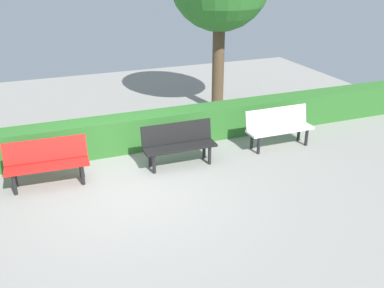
{
  "coord_description": "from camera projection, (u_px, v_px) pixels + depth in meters",
  "views": [
    {
      "loc": [
        1.45,
        6.95,
        3.94
      ],
      "look_at": [
        -1.38,
        -0.28,
        0.55
      ],
      "focal_mm": 40.49,
      "sensor_mm": 36.0,
      "label": 1
    }
  ],
  "objects": [
    {
      "name": "bench_white",
      "position": [
        279.0,
        126.0,
        9.57
      ],
      "size": [
        1.52,
        0.47,
        0.86
      ],
      "rotation": [
        0.0,
        0.0,
        0.0
      ],
      "color": "white",
      "rests_on": "ground_plane"
    },
    {
      "name": "hedge_row",
      "position": [
        158.0,
        129.0,
        9.68
      ],
      "size": [
        13.28,
        0.59,
        0.76
      ],
      "primitive_type": "cube",
      "color": "#2D6B28",
      "rests_on": "ground_plane"
    },
    {
      "name": "ground_plane",
      "position": [
        128.0,
        188.0,
        7.99
      ],
      "size": [
        17.28,
        17.28,
        0.0
      ],
      "primitive_type": "plane",
      "color": "gray"
    },
    {
      "name": "bench_red",
      "position": [
        47.0,
        161.0,
        7.94
      ],
      "size": [
        1.51,
        0.54,
        0.86
      ],
      "rotation": [
        0.0,
        0.0,
        -0.05
      ],
      "color": "red",
      "rests_on": "ground_plane"
    },
    {
      "name": "bench_black",
      "position": [
        179.0,
        142.0,
        8.72
      ],
      "size": [
        1.48,
        0.47,
        0.86
      ],
      "rotation": [
        0.0,
        0.0,
        -0.02
      ],
      "color": "black",
      "rests_on": "ground_plane"
    }
  ]
}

